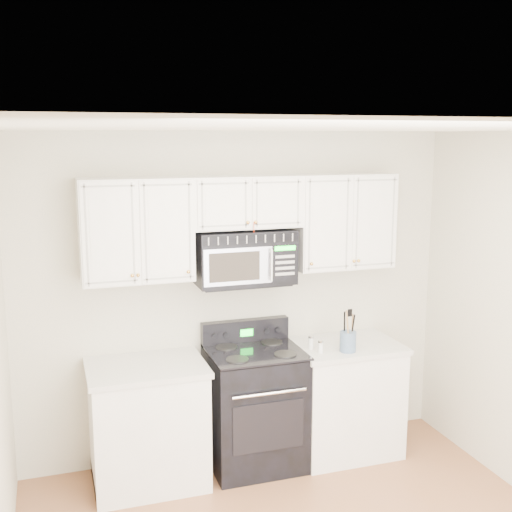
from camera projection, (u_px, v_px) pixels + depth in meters
name	position (u px, v px, depth m)	size (l,w,h in m)	color
room	(330.00, 370.00, 3.50)	(3.51, 3.51, 2.61)	brown
base_cabinet_left	(148.00, 428.00, 4.76)	(0.86, 0.65, 0.92)	silver
base_cabinet_right	(343.00, 401.00, 5.25)	(0.86, 0.65, 0.92)	silver
range	(255.00, 406.00, 5.02)	(0.72, 0.66, 1.11)	black
upper_cabinets	(244.00, 220.00, 4.87)	(2.44, 0.37, 0.75)	silver
microwave	(244.00, 257.00, 4.89)	(0.75, 0.42, 0.41)	black
utensil_crock	(348.00, 341.00, 4.95)	(0.13, 0.13, 0.34)	#425677
shaker_salt	(321.00, 347.00, 4.93)	(0.04, 0.04, 0.10)	silver
shaker_pepper	(311.00, 342.00, 5.02)	(0.04, 0.04, 0.10)	silver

